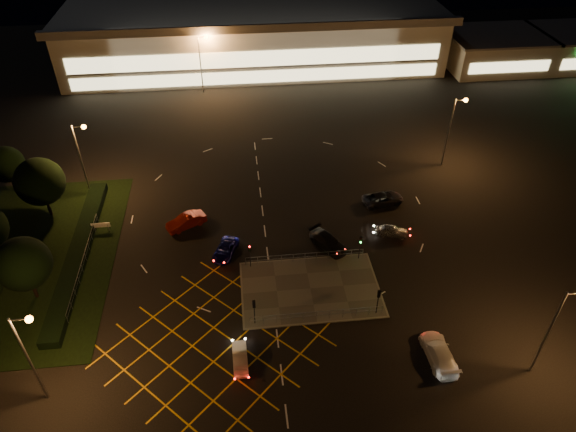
{
  "coord_description": "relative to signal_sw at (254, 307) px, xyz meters",
  "views": [
    {
      "loc": [
        -4.42,
        -38.94,
        38.92
      ],
      "look_at": [
        0.77,
        8.04,
        2.0
      ],
      "focal_mm": 32.0,
      "sensor_mm": 36.0,
      "label": 1
    }
  ],
  "objects": [
    {
      "name": "streetlight_far_right",
      "position": [
        34.44,
        55.99,
        4.2
      ],
      "size": [
        1.78,
        0.56,
        10.03
      ],
      "color": "slate",
      "rests_on": "ground"
    },
    {
      "name": "signal_sw",
      "position": [
        0.0,
        0.0,
        0.0
      ],
      "size": [
        0.28,
        0.3,
        3.15
      ],
      "rotation": [
        0.0,
        0.0,
        3.14
      ],
      "color": "black",
      "rests_on": "pedestrian_island"
    },
    {
      "name": "tree_d",
      "position": [
        -30.0,
        25.99,
        1.65
      ],
      "size": [
        4.68,
        4.68,
        6.37
      ],
      "color": "black",
      "rests_on": "ground"
    },
    {
      "name": "supermarket",
      "position": [
        4.0,
        67.95,
        2.95
      ],
      "size": [
        72.0,
        26.5,
        10.5
      ],
      "color": "beige",
      "rests_on": "ground"
    },
    {
      "name": "car_left_blue",
      "position": [
        -2.68,
        10.45,
        -1.75
      ],
      "size": [
        3.43,
        4.84,
        1.23
      ],
      "primitive_type": "imported",
      "rotation": [
        0.0,
        0.0,
        5.93
      ],
      "color": "#0F0E54",
      "rests_on": "ground"
    },
    {
      "name": "car_approach_white",
      "position": [
        16.27,
        -5.85,
        -1.58
      ],
      "size": [
        2.39,
        5.51,
        1.58
      ],
      "primitive_type": "imported",
      "rotation": [
        0.0,
        0.0,
        3.17
      ],
      "color": "beige",
      "rests_on": "ground"
    },
    {
      "name": "car_queue_white",
      "position": [
        -1.57,
        -4.35,
        -1.75
      ],
      "size": [
        1.4,
        3.75,
        1.23
      ],
      "primitive_type": "imported",
      "rotation": [
        0.0,
        0.0,
        0.03
      ],
      "color": "silver",
      "rests_on": "ground"
    },
    {
      "name": "car_far_dkgrey",
      "position": [
        8.97,
        10.42,
        -1.63
      ],
      "size": [
        4.48,
        5.42,
        1.48
      ],
      "primitive_type": "imported",
      "rotation": [
        0.0,
        0.0,
        0.56
      ],
      "color": "black",
      "rests_on": "ground"
    },
    {
      "name": "tree_c",
      "position": [
        -24.0,
        19.99,
        2.59
      ],
      "size": [
        5.76,
        5.76,
        7.84
      ],
      "color": "black",
      "rests_on": "ground"
    },
    {
      "name": "retail_unit_b",
      "position": [
        66.0,
        59.95,
        0.85
      ],
      "size": [
        14.8,
        14.8,
        6.35
      ],
      "color": "beige",
      "rests_on": "ground"
    },
    {
      "name": "ground",
      "position": [
        4.0,
        5.99,
        -2.37
      ],
      "size": [
        180.0,
        180.0,
        0.0
      ],
      "primitive_type": "plane",
      "color": "black",
      "rests_on": "ground"
    },
    {
      "name": "signal_ne",
      "position": [
        12.0,
        7.99,
        0.0
      ],
      "size": [
        0.28,
        0.3,
        3.15
      ],
      "color": "black",
      "rests_on": "pedestrian_island"
    },
    {
      "name": "car_east_grey",
      "position": [
        17.31,
        17.9,
        -1.64
      ],
      "size": [
        5.6,
        3.34,
        1.46
      ],
      "primitive_type": "imported",
      "rotation": [
        0.0,
        0.0,
        1.76
      ],
      "color": "black",
      "rests_on": "ground"
    },
    {
      "name": "retail_unit_a",
      "position": [
        50.0,
        59.97,
        0.85
      ],
      "size": [
        18.8,
        14.8,
        6.35
      ],
      "color": "beige",
      "rests_on": "ground"
    },
    {
      "name": "grass_verge",
      "position": [
        -24.0,
        11.99,
        -2.33
      ],
      "size": [
        18.0,
        30.0,
        0.08
      ],
      "primitive_type": "cube",
      "color": "black",
      "rests_on": "ground"
    },
    {
      "name": "signal_nw",
      "position": [
        0.0,
        7.99,
        0.0
      ],
      "size": [
        0.28,
        0.3,
        3.15
      ],
      "color": "black",
      "rests_on": "pedestrian_island"
    },
    {
      "name": "pedestrian_island",
      "position": [
        6.0,
        3.99,
        -2.31
      ],
      "size": [
        14.0,
        9.0,
        0.12
      ],
      "primitive_type": "cube",
      "color": "#4C4944",
      "rests_on": "ground"
    },
    {
      "name": "tree_e",
      "position": [
        -22.0,
        5.99,
        2.28
      ],
      "size": [
        5.4,
        5.4,
        7.35
      ],
      "color": "black",
      "rests_on": "ground"
    },
    {
      "name": "streetlight_se",
      "position": [
        24.44,
        -8.01,
        4.2
      ],
      "size": [
        1.78,
        0.56,
        10.03
      ],
      "color": "slate",
      "rests_on": "ground"
    },
    {
      "name": "streetlight_ne",
      "position": [
        28.44,
        25.99,
        4.2
      ],
      "size": [
        1.78,
        0.56,
        10.03
      ],
      "color": "slate",
      "rests_on": "ground"
    },
    {
      "name": "streetlight_nw",
      "position": [
        -19.56,
        23.99,
        4.2
      ],
      "size": [
        1.78,
        0.56,
        10.03
      ],
      "color": "slate",
      "rests_on": "ground"
    },
    {
      "name": "signal_se",
      "position": [
        12.0,
        0.0,
        0.0
      ],
      "size": [
        0.28,
        0.3,
        3.15
      ],
      "rotation": [
        0.0,
        0.0,
        3.14
      ],
      "color": "black",
      "rests_on": "pedestrian_island"
    },
    {
      "name": "hedge",
      "position": [
        -19.0,
        11.99,
        -1.87
      ],
      "size": [
        2.0,
        26.0,
        1.0
      ],
      "primitive_type": "cube",
      "color": "black",
      "rests_on": "ground"
    },
    {
      "name": "streetlight_sw",
      "position": [
        -17.56,
        -6.01,
        4.2
      ],
      "size": [
        1.78,
        0.56,
        10.03
      ],
      "color": "slate",
      "rests_on": "ground"
    },
    {
      "name": "streetlight_far_left",
      "position": [
        -5.56,
        53.99,
        4.2
      ],
      "size": [
        1.78,
        0.56,
        10.03
      ],
      "color": "slate",
      "rests_on": "ground"
    },
    {
      "name": "car_right_silver",
      "position": [
        16.73,
        11.62,
        -1.73
      ],
      "size": [
        4.01,
        2.44,
        1.28
      ],
      "primitive_type": "imported",
      "rotation": [
        0.0,
        0.0,
        1.3
      ],
      "color": "#A0A3A7",
      "rests_on": "ground"
    },
    {
      "name": "car_circ_red",
      "position": [
        -7.27,
        15.88,
        -1.58
      ],
      "size": [
        5.02,
        3.74,
        1.58
      ],
      "primitive_type": "imported",
      "rotation": [
        0.0,
        0.0,
        5.2
      ],
      "color": "maroon",
      "rests_on": "ground"
    }
  ]
}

